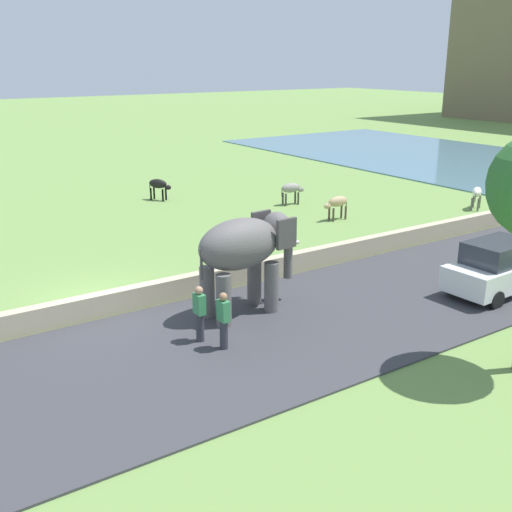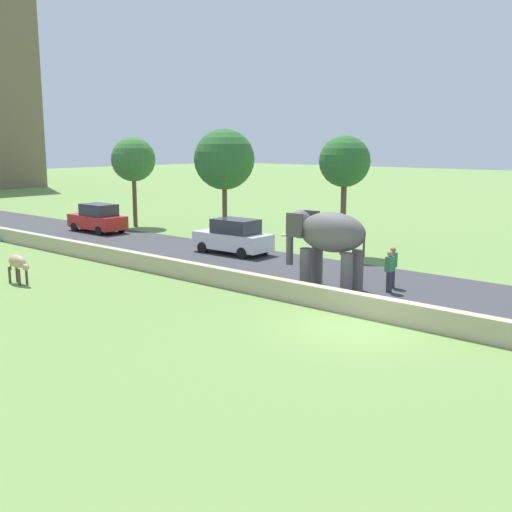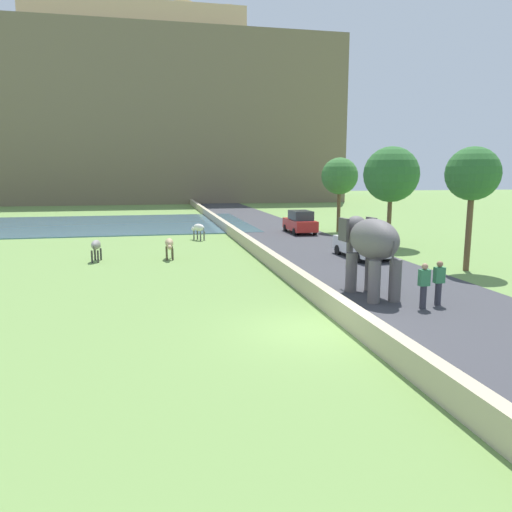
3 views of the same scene
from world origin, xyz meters
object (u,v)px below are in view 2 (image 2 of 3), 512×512
at_px(person_trailing, 390,271).
at_px(person_beside_elephant, 392,267).
at_px(car_red, 98,218).
at_px(car_white, 233,237).
at_px(elephant, 327,237).
at_px(cow_tan, 18,263).

bearing_deg(person_trailing, person_beside_elephant, 21.46).
bearing_deg(person_trailing, car_red, 84.24).
height_order(person_trailing, car_white, car_white).
relative_size(person_trailing, car_red, 0.41).
height_order(elephant, car_white, elephant).
xyz_separation_m(car_white, cow_tan, (-10.31, 2.03, -0.06)).
bearing_deg(person_trailing, car_white, 77.69).
height_order(person_beside_elephant, car_red, car_red).
bearing_deg(person_beside_elephant, person_trailing, -158.54).
bearing_deg(person_trailing, cow_tan, 124.36).
bearing_deg(car_white, person_trailing, -102.31).
bearing_deg(car_red, cow_tan, -137.50).
xyz_separation_m(person_trailing, car_red, (2.16, 21.37, 0.03)).
height_order(person_beside_elephant, person_trailing, same).
relative_size(person_beside_elephant, cow_tan, 1.17).
bearing_deg(person_trailing, elephant, 115.41).
bearing_deg(car_white, car_red, 90.01).
height_order(person_trailing, cow_tan, person_trailing).
distance_m(person_trailing, car_red, 21.48).
bearing_deg(car_red, car_white, -89.99).
relative_size(person_trailing, cow_tan, 1.17).
bearing_deg(car_red, person_beside_elephant, -93.81).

